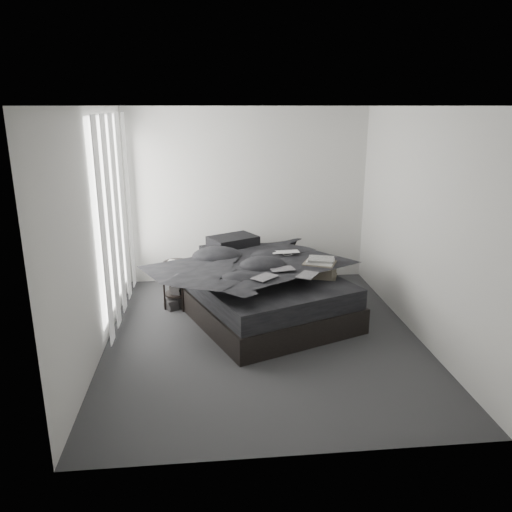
{
  "coord_description": "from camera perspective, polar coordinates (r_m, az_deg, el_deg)",
  "views": [
    {
      "loc": [
        -0.62,
        -5.31,
        2.6
      ],
      "look_at": [
        0.0,
        0.8,
        0.75
      ],
      "focal_mm": 35.0,
      "sensor_mm": 36.0,
      "label": 1
    }
  ],
  "objects": [
    {
      "name": "floor_books",
      "position": [
        6.77,
        -9.65,
        -5.47
      ],
      "size": [
        0.2,
        0.23,
        0.13
      ],
      "primitive_type": "cube",
      "rotation": [
        0.0,
        0.0,
        0.44
      ],
      "color": "black",
      "rests_on": "floor"
    },
    {
      "name": "curtain_left",
      "position": [
        6.44,
        -15.64,
        4.32
      ],
      "size": [
        0.06,
        2.12,
        2.48
      ],
      "primitive_type": "cube",
      "color": "white",
      "rests_on": "wall_left"
    },
    {
      "name": "comic_a",
      "position": [
        5.65,
        1.0,
        -1.65
      ],
      "size": [
        0.33,
        0.33,
        0.01
      ],
      "primitive_type": "cube",
      "rotation": [
        0.0,
        0.0,
        0.77
      ],
      "color": "black",
      "rests_on": "duvet"
    },
    {
      "name": "duvet",
      "position": [
        6.27,
        0.76,
        -1.06
      ],
      "size": [
        2.27,
        2.42,
        0.26
      ],
      "primitive_type": "imported",
      "rotation": [
        0.0,
        0.0,
        0.39
      ],
      "color": "black",
      "rests_on": "mattress"
    },
    {
      "name": "wall_back",
      "position": [
        7.55,
        -1.01,
        6.85
      ],
      "size": [
        3.6,
        0.01,
        2.6
      ],
      "primitive_type": "cube",
      "color": "silver",
      "rests_on": "ground"
    },
    {
      "name": "papers",
      "position": [
        6.61,
        -9.07,
        -0.69
      ],
      "size": [
        0.27,
        0.23,
        0.01
      ],
      "primitive_type": "cube",
      "rotation": [
        0.0,
        0.0,
        -0.2
      ],
      "color": "white",
      "rests_on": "side_stand"
    },
    {
      "name": "ceiling",
      "position": [
        5.34,
        0.91,
        16.77
      ],
      "size": [
        3.6,
        4.2,
        0.01
      ],
      "primitive_type": "cube",
      "color": "white",
      "rests_on": "ground"
    },
    {
      "name": "box_upper",
      "position": [
        6.32,
        7.26,
        -1.46
      ],
      "size": [
        0.47,
        0.44,
        0.17
      ],
      "primitive_type": "cube",
      "rotation": [
        0.0,
        0.0,
        -0.45
      ],
      "color": "#554F43",
      "rests_on": "box_mid"
    },
    {
      "name": "art_book_snake",
      "position": [
        6.27,
        7.45,
        -0.37
      ],
      "size": [
        0.37,
        0.33,
        0.03
      ],
      "primitive_type": "cube",
      "rotation": [
        0.0,
        0.0,
        -0.3
      ],
      "color": "silver",
      "rests_on": "art_book_white"
    },
    {
      "name": "box_mid",
      "position": [
        6.37,
        7.34,
        -3.24
      ],
      "size": [
        0.48,
        0.43,
        0.24
      ],
      "primitive_type": "cube",
      "rotation": [
        0.0,
        0.0,
        -0.33
      ],
      "color": "#554F43",
      "rests_on": "box_lower"
    },
    {
      "name": "pillow_lower",
      "position": [
        7.06,
        -3.28,
        0.5
      ],
      "size": [
        0.8,
        0.68,
        0.15
      ],
      "primitive_type": "cube",
      "rotation": [
        0.0,
        0.0,
        0.39
      ],
      "color": "black",
      "rests_on": "mattress"
    },
    {
      "name": "window_left",
      "position": [
        6.44,
        -16.12,
        4.91
      ],
      "size": [
        0.02,
        2.0,
        2.3
      ],
      "primitive_type": "cube",
      "color": "white",
      "rests_on": "wall_left"
    },
    {
      "name": "floor",
      "position": [
        5.94,
        0.79,
        -9.18
      ],
      "size": [
        3.6,
        4.2,
        0.01
      ],
      "primitive_type": "cube",
      "color": "#2E2E30",
      "rests_on": "ground"
    },
    {
      "name": "mattress",
      "position": [
        6.4,
        0.51,
        -3.08
      ],
      "size": [
        2.35,
        2.65,
        0.24
      ],
      "primitive_type": "cube",
      "rotation": [
        0.0,
        0.0,
        0.39
      ],
      "color": "black",
      "rests_on": "bed"
    },
    {
      "name": "bed",
      "position": [
        6.5,
        0.51,
        -5.35
      ],
      "size": [
        2.44,
        2.74,
        0.31
      ],
      "primitive_type": "cube",
      "rotation": [
        0.0,
        0.0,
        0.39
      ],
      "color": "black",
      "rests_on": "floor"
    },
    {
      "name": "wall_left",
      "position": [
        5.59,
        -17.83,
        2.51
      ],
      "size": [
        0.01,
        4.2,
        2.6
      ],
      "primitive_type": "cube",
      "color": "silver",
      "rests_on": "ground"
    },
    {
      "name": "comic_b",
      "position": [
        5.94,
        3.01,
        -0.67
      ],
      "size": [
        0.31,
        0.23,
        0.01
      ],
      "primitive_type": "cube",
      "rotation": [
        0.0,
        0.0,
        0.18
      ],
      "color": "black",
      "rests_on": "duvet"
    },
    {
      "name": "pillow_upper",
      "position": [
        7.03,
        -2.65,
        1.7
      ],
      "size": [
        0.77,
        0.69,
        0.14
      ],
      "primitive_type": "cube",
      "rotation": [
        0.0,
        0.0,
        0.49
      ],
      "color": "black",
      "rests_on": "pillow_lower"
    },
    {
      "name": "laptop",
      "position": [
        6.52,
        3.51,
        0.95
      ],
      "size": [
        0.38,
        0.26,
        0.03
      ],
      "primitive_type": "imported",
      "rotation": [
        0.0,
        0.0,
        0.07
      ],
      "color": "silver",
      "rests_on": "duvet"
    },
    {
      "name": "wall_front",
      "position": [
        3.51,
        4.81,
        -4.98
      ],
      "size": [
        3.6,
        0.01,
        2.6
      ],
      "primitive_type": "cube",
      "color": "silver",
      "rests_on": "ground"
    },
    {
      "name": "comic_c",
      "position": [
        5.74,
        5.92,
        -1.27
      ],
      "size": [
        0.31,
        0.34,
        0.01
      ],
      "primitive_type": "cube",
      "rotation": [
        0.0,
        0.0,
        1.0
      ],
      "color": "black",
      "rests_on": "duvet"
    },
    {
      "name": "box_lower",
      "position": [
        6.48,
        7.18,
        -5.51
      ],
      "size": [
        0.52,
        0.47,
        0.31
      ],
      "primitive_type": "cube",
      "rotation": [
        0.0,
        0.0,
        -0.4
      ],
      "color": "black",
      "rests_on": "floor"
    },
    {
      "name": "wall_right",
      "position": [
        5.98,
        18.29,
        3.36
      ],
      "size": [
        0.01,
        4.2,
        2.6
      ],
      "primitive_type": "cube",
      "color": "silver",
      "rests_on": "ground"
    },
    {
      "name": "side_stand",
      "position": [
        6.73,
        -8.98,
        -3.29
      ],
      "size": [
        0.45,
        0.45,
        0.63
      ],
      "primitive_type": "cylinder",
      "rotation": [
        0.0,
        0.0,
        -0.38
      ],
      "color": "black",
      "rests_on": "floor"
    },
    {
      "name": "art_book_white",
      "position": [
        6.28,
        7.37,
        -0.61
      ],
      "size": [
        0.4,
        0.36,
        0.03
      ],
      "primitive_type": "cube",
      "rotation": [
        0.0,
        0.0,
        -0.4
      ],
      "color": "silver",
      "rests_on": "box_upper"
    }
  ]
}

